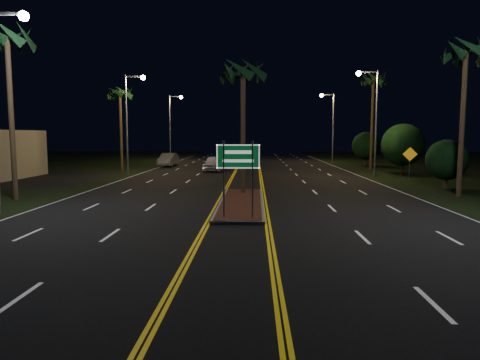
{
  "coord_description": "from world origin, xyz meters",
  "views": [
    {
      "loc": [
        0.68,
        -14.91,
        3.58
      ],
      "look_at": [
        0.14,
        1.07,
        1.9
      ],
      "focal_mm": 32.0,
      "sensor_mm": 36.0,
      "label": 1
    }
  ],
  "objects_px": {
    "shrub_near": "(447,160)",
    "car_near": "(214,162)",
    "palm_median": "(243,72)",
    "warning_sign": "(410,159)",
    "palm_left_near": "(7,39)",
    "palm_right_far": "(373,81)",
    "streetlight_left_near": "(1,88)",
    "streetlight_right_far": "(330,119)",
    "shrub_far": "(366,146)",
    "median_island": "(241,203)",
    "streetlight_left_mid": "(131,112)",
    "streetlight_right_mid": "(372,111)",
    "highway_sign": "(238,164)",
    "car_far": "(168,159)",
    "shrub_mid": "(403,145)",
    "palm_right_near": "(466,52)",
    "palm_left_far": "(120,93)",
    "streetlight_left_far": "(173,120)"
  },
  "relations": [
    {
      "from": "palm_right_near",
      "to": "median_island",
      "type": "bearing_deg",
      "value": -166.5
    },
    {
      "from": "streetlight_left_mid",
      "to": "shrub_far",
      "type": "relative_size",
      "value": 2.27
    },
    {
      "from": "streetlight_right_mid",
      "to": "palm_right_far",
      "type": "bearing_deg",
      "value": 74.71
    },
    {
      "from": "palm_left_near",
      "to": "shrub_far",
      "type": "relative_size",
      "value": 2.47
    },
    {
      "from": "palm_left_near",
      "to": "palm_right_far",
      "type": "xyz_separation_m",
      "value": [
        25.3,
        22.0,
        0.46
      ]
    },
    {
      "from": "palm_right_far",
      "to": "streetlight_left_near",
      "type": "bearing_deg",
      "value": -132.0
    },
    {
      "from": "car_far",
      "to": "streetlight_right_mid",
      "type": "bearing_deg",
      "value": -29.58
    },
    {
      "from": "streetlight_right_mid",
      "to": "streetlight_right_far",
      "type": "distance_m",
      "value": 20.0
    },
    {
      "from": "median_island",
      "to": "highway_sign",
      "type": "height_order",
      "value": "highway_sign"
    },
    {
      "from": "palm_left_far",
      "to": "car_near",
      "type": "relative_size",
      "value": 1.63
    },
    {
      "from": "highway_sign",
      "to": "streetlight_left_near",
      "type": "bearing_deg",
      "value": 173.53
    },
    {
      "from": "streetlight_right_far",
      "to": "palm_right_near",
      "type": "relative_size",
      "value": 0.97
    },
    {
      "from": "palm_left_near",
      "to": "car_far",
      "type": "relative_size",
      "value": 1.88
    },
    {
      "from": "palm_median",
      "to": "warning_sign",
      "type": "relative_size",
      "value": 3.14
    },
    {
      "from": "streetlight_right_far",
      "to": "car_near",
      "type": "xyz_separation_m",
      "value": [
        -14.02,
        -14.11,
        -4.76
      ]
    },
    {
      "from": "streetlight_left_near",
      "to": "shrub_far",
      "type": "xyz_separation_m",
      "value": [
        24.41,
        32.0,
        -3.32
      ]
    },
    {
      "from": "palm_left_far",
      "to": "warning_sign",
      "type": "xyz_separation_m",
      "value": [
        25.8,
        -8.62,
        -6.01
      ]
    },
    {
      "from": "palm_median",
      "to": "shrub_near",
      "type": "bearing_deg",
      "value": 14.53
    },
    {
      "from": "shrub_mid",
      "to": "highway_sign",
      "type": "bearing_deg",
      "value": -123.44
    },
    {
      "from": "median_island",
      "to": "streetlight_left_near",
      "type": "relative_size",
      "value": 1.14
    },
    {
      "from": "palm_left_near",
      "to": "shrub_far",
      "type": "bearing_deg",
      "value": 46.79
    },
    {
      "from": "streetlight_right_far",
      "to": "shrub_near",
      "type": "bearing_deg",
      "value": -84.11
    },
    {
      "from": "streetlight_left_near",
      "to": "streetlight_left_mid",
      "type": "distance_m",
      "value": 20.0
    },
    {
      "from": "streetlight_right_mid",
      "to": "palm_median",
      "type": "height_order",
      "value": "streetlight_right_mid"
    },
    {
      "from": "palm_left_far",
      "to": "car_far",
      "type": "xyz_separation_m",
      "value": [
        3.4,
        6.64,
        -6.88
      ]
    },
    {
      "from": "palm_median",
      "to": "palm_right_near",
      "type": "bearing_deg",
      "value": -2.29
    },
    {
      "from": "streetlight_left_near",
      "to": "car_far",
      "type": "distance_m",
      "value": 31.03
    },
    {
      "from": "streetlight_right_mid",
      "to": "shrub_far",
      "type": "height_order",
      "value": "streetlight_right_mid"
    },
    {
      "from": "palm_left_far",
      "to": "palm_right_near",
      "type": "bearing_deg",
      "value": -35.43
    },
    {
      "from": "streetlight_left_near",
      "to": "shrub_mid",
      "type": "relative_size",
      "value": 1.95
    },
    {
      "from": "median_island",
      "to": "streetlight_left_mid",
      "type": "height_order",
      "value": "streetlight_left_mid"
    },
    {
      "from": "palm_left_far",
      "to": "shrub_near",
      "type": "distance_m",
      "value": 30.35
    },
    {
      "from": "highway_sign",
      "to": "car_far",
      "type": "xyz_separation_m",
      "value": [
        -9.4,
        31.84,
        -1.53
      ]
    },
    {
      "from": "streetlight_left_far",
      "to": "shrub_mid",
      "type": "bearing_deg",
      "value": -39.1
    },
    {
      "from": "median_island",
      "to": "car_near",
      "type": "bearing_deg",
      "value": 99.27
    },
    {
      "from": "streetlight_right_mid",
      "to": "car_near",
      "type": "height_order",
      "value": "streetlight_right_mid"
    },
    {
      "from": "streetlight_left_far",
      "to": "palm_median",
      "type": "bearing_deg",
      "value": -72.42
    },
    {
      "from": "shrub_near",
      "to": "car_near",
      "type": "bearing_deg",
      "value": 140.6
    },
    {
      "from": "car_near",
      "to": "warning_sign",
      "type": "distance_m",
      "value": 18.51
    },
    {
      "from": "warning_sign",
      "to": "palm_right_near",
      "type": "bearing_deg",
      "value": -77.64
    },
    {
      "from": "palm_left_near",
      "to": "shrub_near",
      "type": "distance_m",
      "value": 27.52
    },
    {
      "from": "palm_median",
      "to": "shrub_mid",
      "type": "relative_size",
      "value": 1.8
    },
    {
      "from": "shrub_mid",
      "to": "car_far",
      "type": "relative_size",
      "value": 0.89
    },
    {
      "from": "streetlight_left_near",
      "to": "median_island",
      "type": "bearing_deg",
      "value": 15.78
    },
    {
      "from": "shrub_mid",
      "to": "palm_median",
      "type": "bearing_deg",
      "value": -136.04
    },
    {
      "from": "streetlight_left_mid",
      "to": "shrub_mid",
      "type": "distance_m",
      "value": 24.79
    },
    {
      "from": "median_island",
      "to": "palm_median",
      "type": "xyz_separation_m",
      "value": [
        0.0,
        3.5,
        7.19
      ]
    },
    {
      "from": "median_island",
      "to": "warning_sign",
      "type": "height_order",
      "value": "warning_sign"
    },
    {
      "from": "palm_left_near",
      "to": "streetlight_left_far",
      "type": "bearing_deg",
      "value": 87.0
    },
    {
      "from": "car_near",
      "to": "streetlight_left_mid",
      "type": "bearing_deg",
      "value": -147.14
    }
  ]
}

